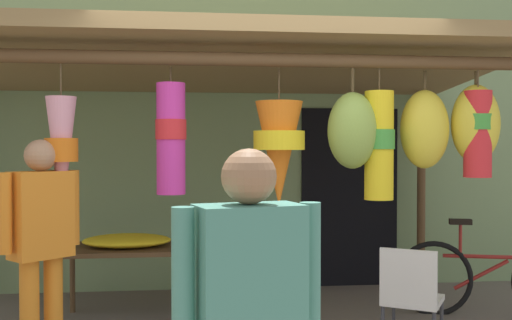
{
  "coord_description": "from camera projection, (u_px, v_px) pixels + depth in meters",
  "views": [
    {
      "loc": [
        -0.57,
        -4.2,
        1.56
      ],
      "look_at": [
        0.03,
        1.21,
        1.45
      ],
      "focal_mm": 42.14,
      "sensor_mm": 36.0,
      "label": 1
    }
  ],
  "objects": [
    {
      "name": "market_stall_canopy",
      "position": [
        223.0,
        86.0,
        5.09
      ],
      "size": [
        5.16,
        2.51,
        2.48
      ],
      "color": "brown",
      "rests_on": "ground_plane"
    },
    {
      "name": "shop_facade",
      "position": [
        241.0,
        90.0,
        6.75
      ],
      "size": [
        10.37,
        0.29,
        4.43
      ],
      "color": "#7A9360",
      "rests_on": "ground_plane"
    },
    {
      "name": "wicker_basket_by_table",
      "position": [
        260.0,
        318.0,
        5.1
      ],
      "size": [
        0.36,
        0.36,
        0.22
      ],
      "primitive_type": "cylinder",
      "color": "brown",
      "rests_on": "ground_plane"
    },
    {
      "name": "folding_chair",
      "position": [
        411.0,
        294.0,
        4.34
      ],
      "size": [
        0.55,
        0.55,
        0.84
      ],
      "color": "beige",
      "rests_on": "ground_plane"
    },
    {
      "name": "vendor_in_orange",
      "position": [
        249.0,
        319.0,
        2.27
      ],
      "size": [
        0.58,
        0.31,
        1.56
      ],
      "color": "#4C8E7A",
      "rests_on": "ground_plane"
    },
    {
      "name": "shopper_by_bananas",
      "position": [
        41.0,
        236.0,
        4.15
      ],
      "size": [
        0.46,
        0.43,
        1.62
      ],
      "color": "orange",
      "rests_on": "ground_plane"
    },
    {
      "name": "parked_bicycle",
      "position": [
        492.0,
        279.0,
        5.55
      ],
      "size": [
        1.7,
        0.59,
        0.92
      ],
      "color": "black",
      "rests_on": "ground_plane"
    },
    {
      "name": "flower_heap_on_table",
      "position": [
        129.0,
        241.0,
        5.42
      ],
      "size": [
        0.79,
        0.56,
        0.11
      ],
      "color": "yellow",
      "rests_on": "display_table"
    },
    {
      "name": "display_table",
      "position": [
        136.0,
        254.0,
        5.45
      ],
      "size": [
        1.34,
        0.7,
        0.66
      ],
      "color": "brown",
      "rests_on": "ground_plane"
    }
  ]
}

